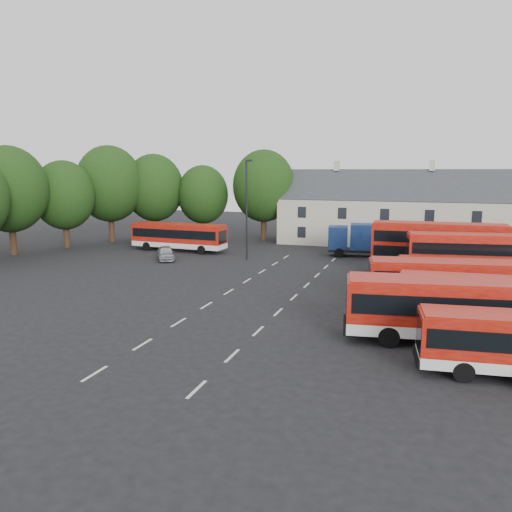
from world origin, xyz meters
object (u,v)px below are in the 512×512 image
object	(u,v)px
bus_dd_south	(475,257)
lamppost	(247,207)
silver_car	(166,253)
box_truck	(368,238)

from	to	relation	value
bus_dd_south	lamppost	world-z (taller)	lamppost
silver_car	lamppost	bearing A→B (deg)	-12.71
bus_dd_south	silver_car	bearing A→B (deg)	166.46
bus_dd_south	lamppost	xyz separation A→B (m)	(-20.70, 5.56, 2.97)
silver_car	lamppost	distance (m)	9.41
silver_car	box_truck	bearing A→B (deg)	-8.43
bus_dd_south	box_truck	size ratio (longest dim) A/B	1.27
bus_dd_south	silver_car	distance (m)	28.61
silver_car	bus_dd_south	bearing A→B (deg)	-37.99
silver_car	lamppost	size ratio (longest dim) A/B	0.41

